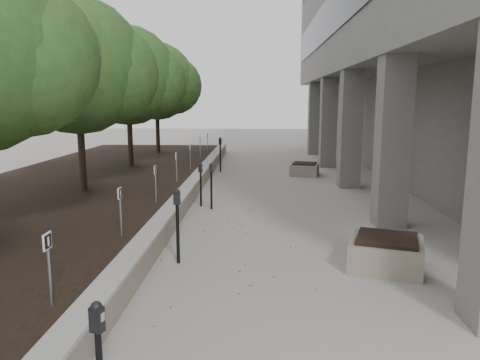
# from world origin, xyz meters

# --- Properties ---
(retaining_wall) EXTENTS (0.39, 26.00, 0.50)m
(retaining_wall) POSITION_xyz_m (-1.82, 9.00, 0.25)
(retaining_wall) COLOR gray
(retaining_wall) RESTS_ON ground
(planting_bed) EXTENTS (7.00, 26.00, 0.40)m
(planting_bed) POSITION_xyz_m (-5.50, 9.00, 0.20)
(planting_bed) COLOR black
(planting_bed) RESTS_ON ground
(crabapple_tree_3) EXTENTS (4.60, 4.00, 5.44)m
(crabapple_tree_3) POSITION_xyz_m (-4.80, 8.00, 3.12)
(crabapple_tree_3) COLOR #29501E
(crabapple_tree_3) RESTS_ON planting_bed
(crabapple_tree_4) EXTENTS (4.60, 4.00, 5.44)m
(crabapple_tree_4) POSITION_xyz_m (-4.80, 13.00, 3.12)
(crabapple_tree_4) COLOR #29501E
(crabapple_tree_4) RESTS_ON planting_bed
(crabapple_tree_5) EXTENTS (4.60, 4.00, 5.44)m
(crabapple_tree_5) POSITION_xyz_m (-4.80, 18.00, 3.12)
(crabapple_tree_5) COLOR #29501E
(crabapple_tree_5) RESTS_ON planting_bed
(parking_sign_2) EXTENTS (0.04, 0.22, 0.96)m
(parking_sign_2) POSITION_xyz_m (-2.35, 0.50, 0.88)
(parking_sign_2) COLOR black
(parking_sign_2) RESTS_ON planting_bed
(parking_sign_3) EXTENTS (0.04, 0.22, 0.96)m
(parking_sign_3) POSITION_xyz_m (-2.35, 3.50, 0.88)
(parking_sign_3) COLOR black
(parking_sign_3) RESTS_ON planting_bed
(parking_sign_4) EXTENTS (0.04, 0.22, 0.96)m
(parking_sign_4) POSITION_xyz_m (-2.35, 6.50, 0.88)
(parking_sign_4) COLOR black
(parking_sign_4) RESTS_ON planting_bed
(parking_sign_5) EXTENTS (0.04, 0.22, 0.96)m
(parking_sign_5) POSITION_xyz_m (-2.35, 9.50, 0.88)
(parking_sign_5) COLOR black
(parking_sign_5) RESTS_ON planting_bed
(parking_sign_6) EXTENTS (0.04, 0.22, 0.96)m
(parking_sign_6) POSITION_xyz_m (-2.35, 12.50, 0.88)
(parking_sign_6) COLOR black
(parking_sign_6) RESTS_ON planting_bed
(parking_sign_7) EXTENTS (0.04, 0.22, 0.96)m
(parking_sign_7) POSITION_xyz_m (-2.35, 15.50, 0.88)
(parking_sign_7) COLOR black
(parking_sign_7) RESTS_ON planting_bed
(parking_sign_8) EXTENTS (0.04, 0.22, 0.96)m
(parking_sign_8) POSITION_xyz_m (-2.35, 18.50, 0.88)
(parking_sign_8) COLOR black
(parking_sign_8) RESTS_ON planting_bed
(parking_meter_2) EXTENTS (0.14, 0.10, 1.40)m
(parking_meter_2) POSITION_xyz_m (-1.21, 3.20, 0.70)
(parking_meter_2) COLOR black
(parking_meter_2) RESTS_ON ground
(parking_meter_3) EXTENTS (0.15, 0.12, 1.25)m
(parking_meter_3) POSITION_xyz_m (-1.37, 7.82, 0.62)
(parking_meter_3) COLOR black
(parking_meter_3) RESTS_ON ground
(parking_meter_4) EXTENTS (0.13, 0.10, 1.29)m
(parking_meter_4) POSITION_xyz_m (-1.03, 7.49, 0.65)
(parking_meter_4) COLOR black
(parking_meter_4) RESTS_ON ground
(parking_meter_5) EXTENTS (0.15, 0.11, 1.47)m
(parking_meter_5) POSITION_xyz_m (-1.34, 14.24, 0.74)
(parking_meter_5) COLOR black
(parking_meter_5) RESTS_ON ground
(planter_front) EXTENTS (1.55, 1.55, 0.58)m
(planter_front) POSITION_xyz_m (2.56, 3.11, 0.29)
(planter_front) COLOR gray
(planter_front) RESTS_ON ground
(planter_back) EXTENTS (1.30, 1.30, 0.51)m
(planter_back) POSITION_xyz_m (2.14, 13.53, 0.25)
(planter_back) COLOR gray
(planter_back) RESTS_ON ground
(berry_scatter) EXTENTS (3.30, 14.10, 0.02)m
(berry_scatter) POSITION_xyz_m (-0.10, 5.00, 0.01)
(berry_scatter) COLOR maroon
(berry_scatter) RESTS_ON ground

